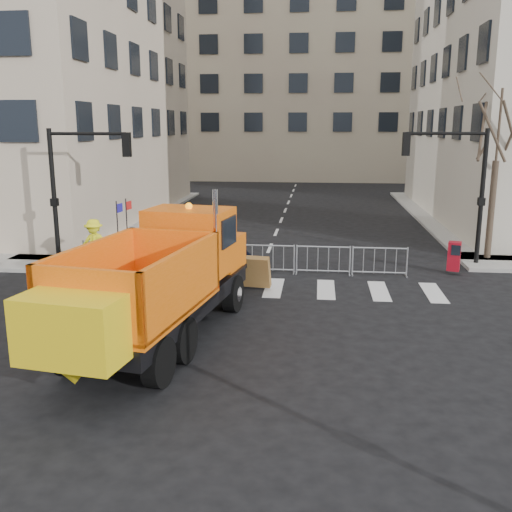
# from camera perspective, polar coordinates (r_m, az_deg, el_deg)

# --- Properties ---
(ground) EXTENTS (120.00, 120.00, 0.00)m
(ground) POSITION_cam_1_polar(r_m,az_deg,el_deg) (14.72, -2.67, -9.04)
(ground) COLOR black
(ground) RESTS_ON ground
(sidewalk_back) EXTENTS (64.00, 5.00, 0.15)m
(sidewalk_back) POSITION_cam_1_polar(r_m,az_deg,el_deg) (22.74, 0.63, -0.87)
(sidewalk_back) COLOR gray
(sidewalk_back) RESTS_ON ground
(building_far) EXTENTS (30.00, 18.00, 24.00)m
(building_far) POSITION_cam_1_polar(r_m,az_deg,el_deg) (65.84, 4.59, 18.57)
(building_far) COLOR tan
(building_far) RESTS_ON ground
(traffic_light_left) EXTENTS (0.18, 0.18, 5.40)m
(traffic_light_left) POSITION_cam_1_polar(r_m,az_deg,el_deg) (23.48, -19.52, 5.34)
(traffic_light_left) COLOR black
(traffic_light_left) RESTS_ON ground
(traffic_light_right) EXTENTS (0.18, 0.18, 5.40)m
(traffic_light_right) POSITION_cam_1_polar(r_m,az_deg,el_deg) (24.00, 21.63, 5.32)
(traffic_light_right) COLOR black
(traffic_light_right) RESTS_ON ground
(crowd_barriers) EXTENTS (12.60, 0.60, 1.10)m
(crowd_barriers) POSITION_cam_1_polar(r_m,az_deg,el_deg) (21.85, -1.56, -0.17)
(crowd_barriers) COLOR #9EA0A5
(crowd_barriers) RESTS_ON ground
(street_tree) EXTENTS (3.00, 3.00, 7.50)m
(street_tree) POSITION_cam_1_polar(r_m,az_deg,el_deg) (25.05, 22.79, 7.93)
(street_tree) COLOR #382B21
(street_tree) RESTS_ON ground
(plow_truck) EXTENTS (4.26, 10.22, 3.86)m
(plow_truck) POSITION_cam_1_polar(r_m,az_deg,el_deg) (14.71, -9.71, -2.20)
(plow_truck) COLOR black
(plow_truck) RESTS_ON ground
(cop_a) EXTENTS (0.71, 0.50, 1.83)m
(cop_a) POSITION_cam_1_polar(r_m,az_deg,el_deg) (18.61, -7.19, -1.44)
(cop_a) COLOR black
(cop_a) RESTS_ON ground
(cop_b) EXTENTS (0.90, 0.70, 1.82)m
(cop_b) POSITION_cam_1_polar(r_m,az_deg,el_deg) (19.54, -5.21, -0.72)
(cop_b) COLOR black
(cop_b) RESTS_ON ground
(cop_c) EXTENTS (1.02, 0.85, 1.63)m
(cop_c) POSITION_cam_1_polar(r_m,az_deg,el_deg) (19.88, -1.47, -0.71)
(cop_c) COLOR black
(cop_c) RESTS_ON ground
(worker) EXTENTS (1.25, 0.73, 1.93)m
(worker) POSITION_cam_1_polar(r_m,az_deg,el_deg) (22.38, -15.85, 1.12)
(worker) COLOR yellow
(worker) RESTS_ON sidewalk_back
(newspaper_box) EXTENTS (0.55, 0.51, 1.10)m
(newspaper_box) POSITION_cam_1_polar(r_m,az_deg,el_deg) (22.69, 19.19, -0.02)
(newspaper_box) COLOR maroon
(newspaper_box) RESTS_ON sidewalk_back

